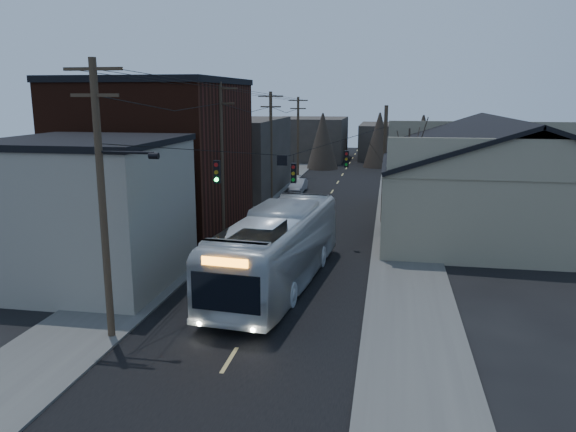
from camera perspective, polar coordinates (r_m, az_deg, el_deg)
ground at (r=18.94m, az=-7.71°, el=-17.00°), size 160.00×160.00×0.00m
road_surface at (r=46.90m, az=3.52°, el=0.87°), size 9.00×110.00×0.02m
sidewalk_left at (r=48.06m, az=-4.20°, el=1.20°), size 4.00×110.00×0.12m
sidewalk_right at (r=46.61m, az=11.48°, el=0.63°), size 4.00×110.00×0.12m
building_clapboard at (r=29.09m, az=-19.47°, el=0.18°), size 8.00×8.00×7.00m
building_brick at (r=39.05m, az=-12.99°, el=5.70°), size 10.00×12.00×10.00m
building_left_far at (r=54.06m, az=-5.77°, el=6.08°), size 9.00×14.00×7.00m
warehouse at (r=41.92m, az=20.68°, el=2.48°), size 16.16×20.60×7.73m
building_far_left at (r=81.71m, az=2.25°, el=7.84°), size 10.00×12.00×6.00m
building_far_right at (r=85.97m, az=11.41°, el=7.49°), size 12.00×14.00×5.00m
bare_tree at (r=36.14m, az=12.01°, el=3.01°), size 0.40×0.40×7.20m
utility_lines at (r=40.93m, az=-1.72°, el=6.23°), size 11.24×45.28×10.50m
bus at (r=27.36m, az=-1.09°, el=-3.30°), size 4.49×13.85×3.79m
parked_car at (r=54.54m, az=1.05°, el=3.13°), size 1.37×3.75×1.23m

